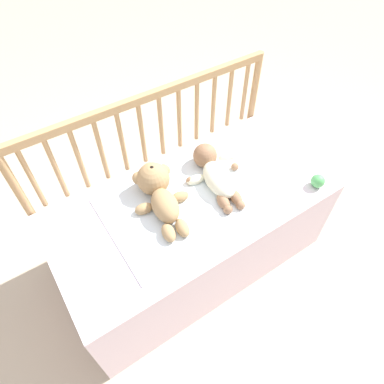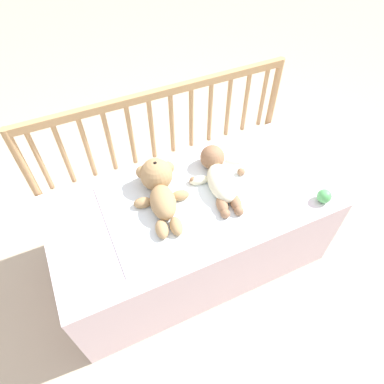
{
  "view_description": "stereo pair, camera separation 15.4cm",
  "coord_description": "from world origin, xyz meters",
  "views": [
    {
      "loc": [
        -0.55,
        -0.83,
        1.73
      ],
      "look_at": [
        0.0,
        0.0,
        0.55
      ],
      "focal_mm": 32.0,
      "sensor_mm": 36.0,
      "label": 1
    },
    {
      "loc": [
        -0.42,
        -0.9,
        1.73
      ],
      "look_at": [
        0.0,
        0.0,
        0.55
      ],
      "focal_mm": 32.0,
      "sensor_mm": 36.0,
      "label": 2
    }
  ],
  "objects": [
    {
      "name": "baby",
      "position": [
        0.16,
        0.05,
        0.54
      ],
      "size": [
        0.29,
        0.4,
        0.12
      ],
      "color": "#EAEACC",
      "rests_on": "crib_mattress"
    },
    {
      "name": "blanket",
      "position": [
        0.0,
        0.01,
        0.5
      ],
      "size": [
        0.8,
        0.52,
        0.01
      ],
      "color": "white",
      "rests_on": "crib_mattress"
    },
    {
      "name": "ground_plane",
      "position": [
        0.0,
        0.0,
        0.0
      ],
      "size": [
        12.0,
        12.0,
        0.0
      ],
      "primitive_type": "plane",
      "color": "#C6B293"
    },
    {
      "name": "crib_mattress",
      "position": [
        0.0,
        0.0,
        0.25
      ],
      "size": [
        1.33,
        0.66,
        0.49
      ],
      "color": "silver",
      "rests_on": "ground_plane"
    },
    {
      "name": "toy_ball",
      "position": [
        0.55,
        -0.25,
        0.53
      ],
      "size": [
        0.07,
        0.07,
        0.07
      ],
      "color": "#59BF66",
      "rests_on": "crib_mattress"
    },
    {
      "name": "crib_rail",
      "position": [
        0.0,
        0.35,
        0.62
      ],
      "size": [
        1.33,
        0.04,
        0.87
      ],
      "color": "tan",
      "rests_on": "ground_plane"
    },
    {
      "name": "teddy_bear",
      "position": [
        -0.12,
        0.09,
        0.56
      ],
      "size": [
        0.26,
        0.4,
        0.16
      ],
      "color": "tan",
      "rests_on": "crib_mattress"
    }
  ]
}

